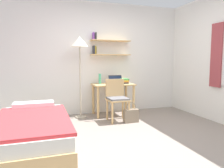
{
  "coord_description": "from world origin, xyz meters",
  "views": [
    {
      "loc": [
        -1.35,
        -2.92,
        1.24
      ],
      "look_at": [
        -0.22,
        0.51,
        0.85
      ],
      "focal_mm": 34.29,
      "sensor_mm": 36.0,
      "label": 1
    }
  ],
  "objects_px": {
    "bed": "(33,133)",
    "water_bottle": "(100,79)",
    "desk": "(113,90)",
    "laptop": "(116,82)",
    "book_stack": "(124,81)",
    "standing_lamp": "(80,47)",
    "handbag": "(131,115)",
    "desk_chair": "(117,97)"
  },
  "relations": [
    {
      "from": "bed",
      "to": "water_bottle",
      "type": "height_order",
      "value": "water_bottle"
    },
    {
      "from": "desk",
      "to": "laptop",
      "type": "distance_m",
      "value": 0.21
    },
    {
      "from": "bed",
      "to": "book_stack",
      "type": "height_order",
      "value": "book_stack"
    },
    {
      "from": "bed",
      "to": "book_stack",
      "type": "bearing_deg",
      "value": 37.75
    },
    {
      "from": "standing_lamp",
      "to": "handbag",
      "type": "distance_m",
      "value": 1.8
    },
    {
      "from": "desk_chair",
      "to": "standing_lamp",
      "type": "xyz_separation_m",
      "value": [
        -0.68,
        0.48,
        1.06
      ]
    },
    {
      "from": "water_bottle",
      "to": "book_stack",
      "type": "height_order",
      "value": "water_bottle"
    },
    {
      "from": "desk_chair",
      "to": "book_stack",
      "type": "xyz_separation_m",
      "value": [
        0.36,
        0.51,
        0.29
      ]
    },
    {
      "from": "desk_chair",
      "to": "laptop",
      "type": "bearing_deg",
      "value": 73.27
    },
    {
      "from": "desk",
      "to": "book_stack",
      "type": "bearing_deg",
      "value": 2.2
    },
    {
      "from": "standing_lamp",
      "to": "laptop",
      "type": "bearing_deg",
      "value": 1.24
    },
    {
      "from": "bed",
      "to": "laptop",
      "type": "xyz_separation_m",
      "value": [
        1.76,
        1.51,
        0.53
      ]
    },
    {
      "from": "laptop",
      "to": "desk",
      "type": "bearing_deg",
      "value": 176.19
    },
    {
      "from": "standing_lamp",
      "to": "desk",
      "type": "bearing_deg",
      "value": 1.68
    },
    {
      "from": "standing_lamp",
      "to": "book_stack",
      "type": "xyz_separation_m",
      "value": [
        1.04,
        0.03,
        -0.77
      ]
    },
    {
      "from": "standing_lamp",
      "to": "book_stack",
      "type": "relative_size",
      "value": 7.61
    },
    {
      "from": "bed",
      "to": "desk",
      "type": "height_order",
      "value": "desk"
    },
    {
      "from": "bed",
      "to": "desk",
      "type": "distance_m",
      "value": 2.3
    },
    {
      "from": "book_stack",
      "to": "handbag",
      "type": "bearing_deg",
      "value": -100.28
    },
    {
      "from": "bed",
      "to": "standing_lamp",
      "type": "bearing_deg",
      "value": 57.94
    },
    {
      "from": "desk_chair",
      "to": "handbag",
      "type": "height_order",
      "value": "desk_chair"
    },
    {
      "from": "standing_lamp",
      "to": "bed",
      "type": "bearing_deg",
      "value": -122.06
    },
    {
      "from": "water_bottle",
      "to": "bed",
      "type": "bearing_deg",
      "value": -131.42
    },
    {
      "from": "desk",
      "to": "desk_chair",
      "type": "distance_m",
      "value": 0.51
    },
    {
      "from": "desk",
      "to": "standing_lamp",
      "type": "xyz_separation_m",
      "value": [
        -0.76,
        -0.02,
        0.97
      ]
    },
    {
      "from": "laptop",
      "to": "bed",
      "type": "bearing_deg",
      "value": -139.38
    },
    {
      "from": "bed",
      "to": "laptop",
      "type": "relative_size",
      "value": 5.84
    },
    {
      "from": "standing_lamp",
      "to": "water_bottle",
      "type": "height_order",
      "value": "standing_lamp"
    },
    {
      "from": "desk",
      "to": "book_stack",
      "type": "height_order",
      "value": "book_stack"
    },
    {
      "from": "water_bottle",
      "to": "standing_lamp",
      "type": "bearing_deg",
      "value": -168.33
    },
    {
      "from": "desk",
      "to": "handbag",
      "type": "relative_size",
      "value": 2.22
    },
    {
      "from": "standing_lamp",
      "to": "water_bottle",
      "type": "relative_size",
      "value": 7.48
    },
    {
      "from": "laptop",
      "to": "book_stack",
      "type": "distance_m",
      "value": 0.21
    },
    {
      "from": "desk",
      "to": "laptop",
      "type": "bearing_deg",
      "value": -3.81
    },
    {
      "from": "bed",
      "to": "standing_lamp",
      "type": "xyz_separation_m",
      "value": [
        0.94,
        1.49,
        1.3
      ]
    },
    {
      "from": "desk",
      "to": "desk_chair",
      "type": "height_order",
      "value": "desk_chair"
    },
    {
      "from": "desk",
      "to": "standing_lamp",
      "type": "bearing_deg",
      "value": -178.32
    },
    {
      "from": "desk",
      "to": "standing_lamp",
      "type": "height_order",
      "value": "standing_lamp"
    },
    {
      "from": "book_stack",
      "to": "desk",
      "type": "bearing_deg",
      "value": -177.8
    },
    {
      "from": "water_bottle",
      "to": "book_stack",
      "type": "bearing_deg",
      "value": -6.41
    },
    {
      "from": "handbag",
      "to": "desk",
      "type": "bearing_deg",
      "value": 101.41
    },
    {
      "from": "desk_chair",
      "to": "handbag",
      "type": "distance_m",
      "value": 0.46
    }
  ]
}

